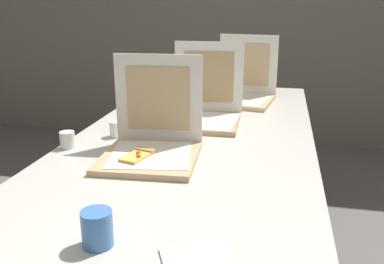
{
  "coord_description": "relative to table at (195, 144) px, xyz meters",
  "views": [
    {
      "loc": [
        0.34,
        -1.1,
        1.29
      ],
      "look_at": [
        0.02,
        0.43,
        0.8
      ],
      "focal_mm": 39.48,
      "sensor_mm": 36.0,
      "label": 1
    }
  ],
  "objects": [
    {
      "name": "pizza_box_front",
      "position": [
        -0.1,
        -0.3,
        0.1
      ],
      "size": [
        0.36,
        0.36,
        0.36
      ],
      "rotation": [
        0.0,
        0.0,
        0.06
      ],
      "color": "tan",
      "rests_on": "table"
    },
    {
      "name": "cup_white_near_left",
      "position": [
        -0.45,
        -0.27,
        0.08
      ],
      "size": [
        0.06,
        0.06,
        0.07
      ],
      "primitive_type": "cylinder",
      "color": "white",
      "rests_on": "table"
    },
    {
      "name": "cup_white_near_center",
      "position": [
        -0.31,
        -0.1,
        0.08
      ],
      "size": [
        0.06,
        0.06,
        0.07
      ],
      "primitive_type": "cylinder",
      "color": "white",
      "rests_on": "table"
    },
    {
      "name": "napkin_pile",
      "position": [
        0.19,
        -0.91,
        0.05
      ],
      "size": [
        0.19,
        0.19,
        0.01
      ],
      "color": "white",
      "rests_on": "table"
    },
    {
      "name": "cup_white_far",
      "position": [
        -0.26,
        0.31,
        0.08
      ],
      "size": [
        0.06,
        0.06,
        0.07
      ],
      "primitive_type": "cylinder",
      "color": "white",
      "rests_on": "table"
    },
    {
      "name": "table",
      "position": [
        0.0,
        0.0,
        0.0
      ],
      "size": [
        0.98,
        2.13,
        0.74
      ],
      "color": "beige",
      "rests_on": "ground"
    },
    {
      "name": "pizza_box_back",
      "position": [
        0.14,
        0.64,
        0.1
      ],
      "size": [
        0.38,
        0.38,
        0.36
      ],
      "rotation": [
        0.0,
        0.0,
        -0.14
      ],
      "color": "tan",
      "rests_on": "table"
    },
    {
      "name": "cup_white_mid",
      "position": [
        -0.28,
        0.03,
        0.08
      ],
      "size": [
        0.06,
        0.06,
        0.07
      ],
      "primitive_type": "cylinder",
      "color": "white",
      "rests_on": "table"
    },
    {
      "name": "pizza_box_middle",
      "position": [
        0.0,
        0.19,
        0.1
      ],
      "size": [
        0.35,
        0.37,
        0.36
      ],
      "rotation": [
        0.0,
        0.0,
        0.03
      ],
      "color": "tan",
      "rests_on": "table"
    },
    {
      "name": "cup_printed_front",
      "position": [
        -0.05,
        -0.88,
        0.09
      ],
      "size": [
        0.07,
        0.07,
        0.09
      ],
      "primitive_type": "cylinder",
      "color": "#477FCC",
      "rests_on": "table"
    }
  ]
}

